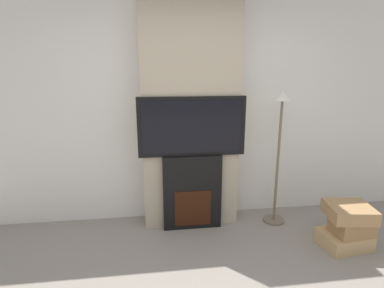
# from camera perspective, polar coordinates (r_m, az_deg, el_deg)

# --- Properties ---
(wall_back) EXTENTS (6.00, 0.06, 2.70)m
(wall_back) POSITION_cam_1_polar(r_m,az_deg,el_deg) (3.60, -0.75, 6.66)
(wall_back) COLOR silver
(wall_back) RESTS_ON ground_plane
(chimney_breast) EXTENTS (1.09, 0.32, 2.70)m
(chimney_breast) POSITION_cam_1_polar(r_m,az_deg,el_deg) (3.41, -0.36, 6.23)
(chimney_breast) COLOR tan
(chimney_breast) RESTS_ON ground_plane
(fireplace) EXTENTS (0.67, 0.15, 0.88)m
(fireplace) POSITION_cam_1_polar(r_m,az_deg,el_deg) (3.50, 0.00, -9.13)
(fireplace) COLOR black
(fireplace) RESTS_ON ground_plane
(television) EXTENTS (1.18, 0.07, 0.66)m
(television) POSITION_cam_1_polar(r_m,az_deg,el_deg) (3.27, 0.01, 3.34)
(television) COLOR black
(television) RESTS_ON fireplace
(floor_lamp) EXTENTS (0.26, 0.26, 1.58)m
(floor_lamp) POSITION_cam_1_polar(r_m,az_deg,el_deg) (3.57, 16.36, 1.38)
(floor_lamp) COLOR #726651
(floor_lamp) RESTS_ON ground_plane
(box_stack) EXTENTS (0.51, 0.46, 0.47)m
(box_stack) POSITION_cam_1_polar(r_m,az_deg,el_deg) (3.60, 27.51, -13.77)
(box_stack) COLOR tan
(box_stack) RESTS_ON ground_plane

